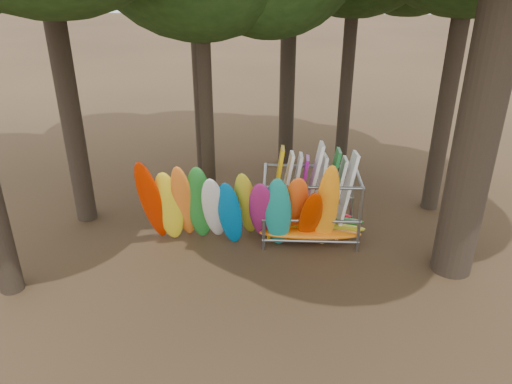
{
  "coord_description": "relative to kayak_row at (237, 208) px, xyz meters",
  "views": [
    {
      "loc": [
        0.04,
        -11.33,
        7.61
      ],
      "look_at": [
        -0.51,
        1.5,
        1.4
      ],
      "focal_mm": 35.0,
      "sensor_mm": 36.0,
      "label": 1
    }
  ],
  "objects": [
    {
      "name": "lake",
      "position": [
        1.0,
        59.3,
        -1.28
      ],
      "size": [
        160.0,
        160.0,
        0.0
      ],
      "primitive_type": "plane",
      "color": "gray",
      "rests_on": "ground"
    },
    {
      "name": "storage_rack",
      "position": [
        2.04,
        0.74,
        -0.33
      ],
      "size": [
        3.23,
        1.61,
        2.91
      ],
      "color": "slate",
      "rests_on": "ground"
    },
    {
      "name": "kayak_row",
      "position": [
        0.0,
        0.0,
        0.0
      ],
      "size": [
        5.5,
        2.1,
        3.01
      ],
      "color": "red",
      "rests_on": "ground"
    },
    {
      "name": "ground",
      "position": [
        1.0,
        -0.7,
        -1.28
      ],
      "size": [
        120.0,
        120.0,
        0.0
      ],
      "primitive_type": "plane",
      "color": "#47331E",
      "rests_on": "ground"
    }
  ]
}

